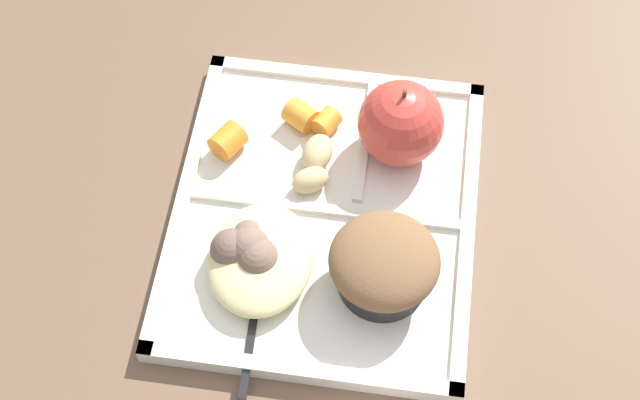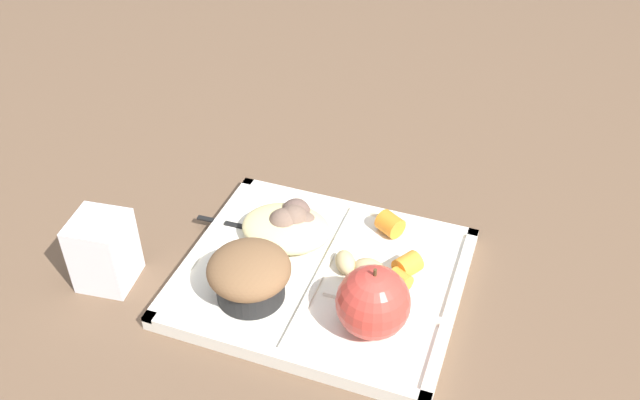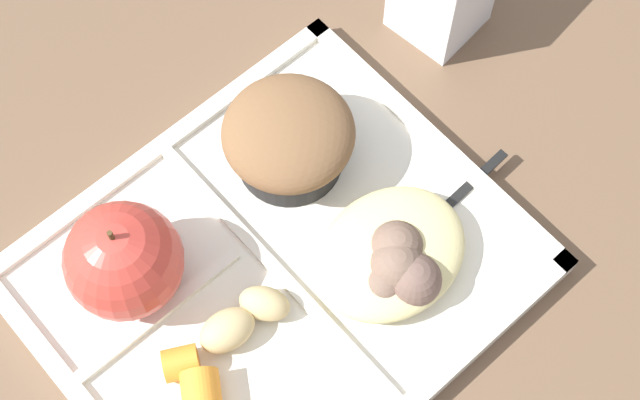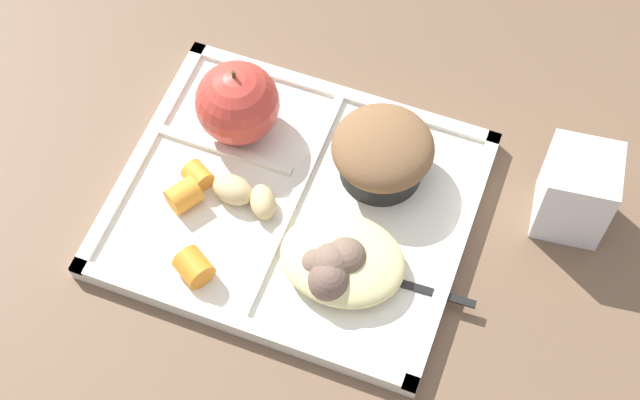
# 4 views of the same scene
# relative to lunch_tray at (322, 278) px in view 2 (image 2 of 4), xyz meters

# --- Properties ---
(ground) EXTENTS (6.00, 6.00, 0.00)m
(ground) POSITION_rel_lunch_tray_xyz_m (0.00, -0.00, -0.01)
(ground) COLOR brown
(lunch_tray) EXTENTS (0.32, 0.27, 0.02)m
(lunch_tray) POSITION_rel_lunch_tray_xyz_m (0.00, 0.00, 0.00)
(lunch_tray) COLOR silver
(lunch_tray) RESTS_ON ground
(green_apple) EXTENTS (0.08, 0.08, 0.09)m
(green_apple) POSITION_rel_lunch_tray_xyz_m (-0.08, 0.06, 0.05)
(green_apple) COLOR #C63D33
(green_apple) RESTS_ON lunch_tray
(bran_muffin) EXTENTS (0.09, 0.09, 0.06)m
(bran_muffin) POSITION_rel_lunch_tray_xyz_m (0.06, 0.06, 0.04)
(bran_muffin) COLOR black
(bran_muffin) RESTS_ON lunch_tray
(carrot_slice_diagonal) EXTENTS (0.04, 0.04, 0.03)m
(carrot_slice_diagonal) POSITION_rel_lunch_tray_xyz_m (-0.09, -0.04, 0.02)
(carrot_slice_diagonal) COLOR orange
(carrot_slice_diagonal) RESTS_ON lunch_tray
(carrot_slice_edge) EXTENTS (0.03, 0.03, 0.02)m
(carrot_slice_edge) POSITION_rel_lunch_tray_xyz_m (-0.09, -0.01, 0.02)
(carrot_slice_edge) COLOR orange
(carrot_slice_edge) RESTS_ON lunch_tray
(carrot_slice_large) EXTENTS (0.04, 0.04, 0.03)m
(carrot_slice_large) POSITION_rel_lunch_tray_xyz_m (-0.05, -0.10, 0.02)
(carrot_slice_large) COLOR orange
(carrot_slice_large) RESTS_ON lunch_tray
(potato_chunk_wedge) EXTENTS (0.04, 0.03, 0.02)m
(potato_chunk_wedge) POSITION_rel_lunch_tray_xyz_m (-0.05, -0.01, 0.02)
(potato_chunk_wedge) COLOR tan
(potato_chunk_wedge) RESTS_ON lunch_tray
(potato_chunk_corner) EXTENTS (0.04, 0.04, 0.02)m
(potato_chunk_corner) POSITION_rel_lunch_tray_xyz_m (-0.02, -0.02, 0.02)
(potato_chunk_corner) COLOR tan
(potato_chunk_corner) RESTS_ON lunch_tray
(egg_noodle_pile) EXTENTS (0.11, 0.09, 0.03)m
(egg_noodle_pile) POSITION_rel_lunch_tray_xyz_m (0.06, -0.05, 0.02)
(egg_noodle_pile) COLOR beige
(egg_noodle_pile) RESTS_ON lunch_tray
(meatball_back) EXTENTS (0.04, 0.04, 0.04)m
(meatball_back) POSITION_rel_lunch_tray_xyz_m (0.06, -0.06, 0.03)
(meatball_back) COLOR #755B4C
(meatball_back) RESTS_ON lunch_tray
(meatball_side) EXTENTS (0.03, 0.03, 0.03)m
(meatball_side) POSITION_rel_lunch_tray_xyz_m (0.04, -0.06, 0.02)
(meatball_side) COLOR #755B4C
(meatball_side) RESTS_ON lunch_tray
(meatball_front) EXTENTS (0.04, 0.04, 0.04)m
(meatball_front) POSITION_rel_lunch_tray_xyz_m (0.06, -0.07, 0.02)
(meatball_front) COLOR brown
(meatball_front) RESTS_ON lunch_tray
(meatball_center) EXTENTS (0.04, 0.04, 0.04)m
(meatball_center) POSITION_rel_lunch_tray_xyz_m (0.07, -0.05, 0.03)
(meatball_center) COLOR #755B4C
(meatball_center) RESTS_ON lunch_tray
(plastic_fork) EXTENTS (0.15, 0.02, 0.00)m
(plastic_fork) POSITION_rel_lunch_tray_xyz_m (0.10, -0.05, 0.01)
(plastic_fork) COLOR black
(plastic_fork) RESTS_ON lunch_tray
(milk_carton) EXTENTS (0.07, 0.07, 0.09)m
(milk_carton) POSITION_rel_lunch_tray_xyz_m (0.24, 0.08, 0.04)
(milk_carton) COLOR white
(milk_carton) RESTS_ON ground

